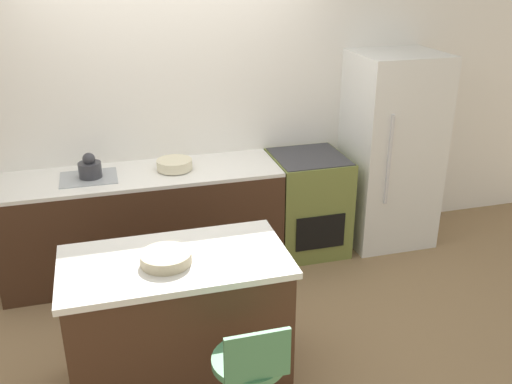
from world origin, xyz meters
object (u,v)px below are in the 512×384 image
Objects in this scene: kettle at (90,168)px; mixing_bowl at (174,164)px; oven_range at (307,203)px; refrigerator at (391,151)px.

kettle is 0.70× the size of mixing_bowl.
kettle is 0.67m from mixing_bowl.
oven_range is 1.28m from mixing_bowl.
refrigerator is at bearing -0.57° from oven_range.
refrigerator reaches higher than oven_range.
oven_range is at bearing -0.04° from kettle.
kettle reaches higher than oven_range.
oven_range is at bearing 179.43° from refrigerator.
refrigerator is at bearing -0.20° from kettle.
mixing_bowl is (0.67, 0.00, -0.04)m from kettle.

